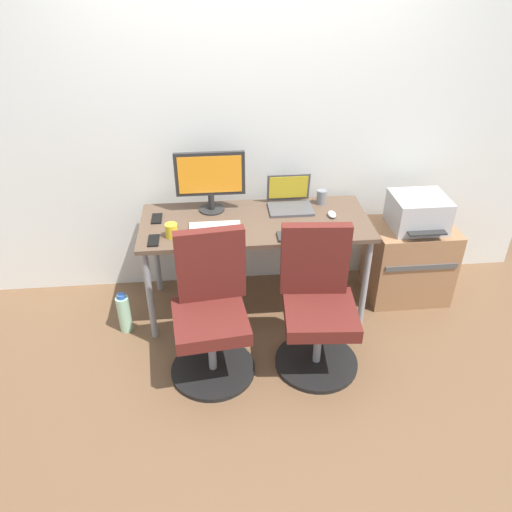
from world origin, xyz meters
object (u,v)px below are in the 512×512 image
office_chair_right (317,307)px  open_laptop (290,200)px  side_cabinet (408,261)px  water_bottle_on_floor (124,313)px  printer (418,212)px  desktop_monitor (210,178)px  coffee_mug (171,230)px  office_chair_left (211,313)px

office_chair_right → open_laptop: bearing=95.0°
side_cabinet → water_bottle_on_floor: (-2.11, -0.24, -0.15)m
office_chair_right → side_cabinet: 1.06m
open_laptop → printer: bearing=-8.8°
side_cabinet → desktop_monitor: size_ratio=1.24×
coffee_mug → printer: bearing=6.8°
office_chair_left → office_chair_right: size_ratio=1.00×
office_chair_right → printer: office_chair_right is taller
desktop_monitor → open_laptop: bearing=-0.4°
office_chair_right → office_chair_left: bearing=-180.0°
office_chair_right → printer: bearing=37.3°
office_chair_right → coffee_mug: (-0.89, 0.43, 0.35)m
side_cabinet → printer: size_ratio=1.49×
office_chair_left → water_bottle_on_floor: office_chair_left is taller
office_chair_right → desktop_monitor: bearing=128.6°
coffee_mug → office_chair_left: bearing=-62.2°
water_bottle_on_floor → open_laptop: 1.42m
office_chair_left → open_laptop: open_laptop is taller
water_bottle_on_floor → coffee_mug: 0.74m
office_chair_left → printer: office_chair_left is taller
water_bottle_on_floor → coffee_mug: bearing=4.2°
water_bottle_on_floor → office_chair_right: bearing=-17.6°
printer → desktop_monitor: bearing=174.4°
office_chair_left → coffee_mug: bearing=117.8°
coffee_mug → open_laptop: bearing=22.9°
office_chair_left → office_chair_right: (0.66, 0.00, 0.00)m
office_chair_right → open_laptop: 0.86m
office_chair_left → printer: (1.50, 0.64, 0.29)m
open_laptop → water_bottle_on_floor: bearing=-162.7°
desktop_monitor → side_cabinet: bearing=-5.6°
open_laptop → coffee_mug: bearing=-157.1°
water_bottle_on_floor → open_laptop: open_laptop is taller
coffee_mug → side_cabinet: bearing=6.8°
office_chair_left → desktop_monitor: bearing=87.3°
water_bottle_on_floor → office_chair_left: bearing=-33.5°
office_chair_right → water_bottle_on_floor: bearing=162.4°
water_bottle_on_floor → desktop_monitor: (0.65, 0.38, 0.83)m
side_cabinet → water_bottle_on_floor: bearing=-173.7°
water_bottle_on_floor → coffee_mug: coffee_mug is taller
water_bottle_on_floor → coffee_mug: size_ratio=3.37×
side_cabinet → coffee_mug: coffee_mug is taller
office_chair_left → side_cabinet: bearing=23.1°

